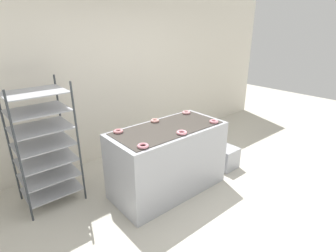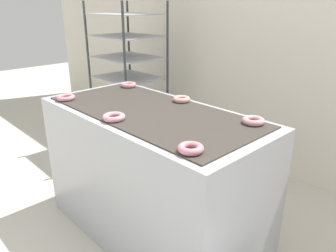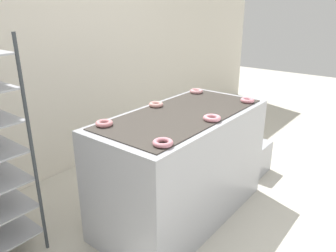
{
  "view_description": "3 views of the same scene",
  "coord_description": "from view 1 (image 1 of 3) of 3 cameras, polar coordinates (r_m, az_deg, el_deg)",
  "views": [
    {
      "loc": [
        -2.04,
        -1.78,
        2.17
      ],
      "look_at": [
        0.0,
        0.62,
        0.95
      ],
      "focal_mm": 28.0,
      "sensor_mm": 36.0,
      "label": 1
    },
    {
      "loc": [
        1.5,
        -0.65,
        1.57
      ],
      "look_at": [
        0.0,
        0.77,
        0.78
      ],
      "focal_mm": 35.0,
      "sensor_mm": 36.0,
      "label": 2
    },
    {
      "loc": [
        -2.0,
        -0.8,
        1.73
      ],
      "look_at": [
        0.0,
        0.77,
        0.78
      ],
      "focal_mm": 35.0,
      "sensor_mm": 36.0,
      "label": 3
    }
  ],
  "objects": [
    {
      "name": "donut_far_center",
      "position": [
        3.59,
        -2.88,
        1.17
      ],
      "size": [
        0.12,
        0.12,
        0.03
      ],
      "primitive_type": "torus",
      "color": "#D4968E",
      "rests_on": "fryer_machine"
    },
    {
      "name": "donut_near_center",
      "position": [
        3.19,
        3.0,
        -1.44
      ],
      "size": [
        0.13,
        0.13,
        0.03
      ],
      "primitive_type": "torus",
      "color": "pink",
      "rests_on": "fryer_machine"
    },
    {
      "name": "donut_near_left",
      "position": [
        2.86,
        -5.47,
        -4.34
      ],
      "size": [
        0.13,
        0.13,
        0.03
      ],
      "primitive_type": "torus",
      "color": "#CF7F8C",
      "rests_on": "fryer_machine"
    },
    {
      "name": "donut_far_right",
      "position": [
        3.93,
        4.01,
        2.96
      ],
      "size": [
        0.13,
        0.13,
        0.03
      ],
      "primitive_type": "torus",
      "color": "#D79499",
      "rests_on": "fryer_machine"
    },
    {
      "name": "donut_far_left",
      "position": [
        3.28,
        -10.78,
        -1.14
      ],
      "size": [
        0.12,
        0.12,
        0.03
      ],
      "primitive_type": "torus",
      "color": "#D5848A",
      "rests_on": "fryer_machine"
    },
    {
      "name": "fryer_machine",
      "position": [
        3.59,
        0.01,
        -7.27
      ],
      "size": [
        1.55,
        0.75,
        0.93
      ],
      "color": "#A8AAB2",
      "rests_on": "ground_plane"
    },
    {
      "name": "wall_back",
      "position": [
        4.48,
        -12.75,
        10.68
      ],
      "size": [
        8.0,
        0.05,
        2.8
      ],
      "color": "silver",
      "rests_on": "ground_plane"
    },
    {
      "name": "ground_plane",
      "position": [
        3.47,
        7.03,
        -17.76
      ],
      "size": [
        14.0,
        14.0,
        0.0
      ],
      "primitive_type": "plane",
      "color": "beige"
    },
    {
      "name": "baking_rack_cart",
      "position": [
        3.57,
        -25.43,
        -3.56
      ],
      "size": [
        0.68,
        0.57,
        1.58
      ],
      "color": "#33383D",
      "rests_on": "ground_plane"
    },
    {
      "name": "donut_near_right",
      "position": [
        3.61,
        9.95,
        0.97
      ],
      "size": [
        0.12,
        0.12,
        0.03
      ],
      "primitive_type": "torus",
      "color": "#D1808C",
      "rests_on": "fryer_machine"
    },
    {
      "name": "glaze_bin",
      "position": [
        4.36,
        12.59,
        -6.77
      ],
      "size": [
        0.33,
        0.3,
        0.34
      ],
      "color": "#A8AAB2",
      "rests_on": "ground_plane"
    }
  ]
}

